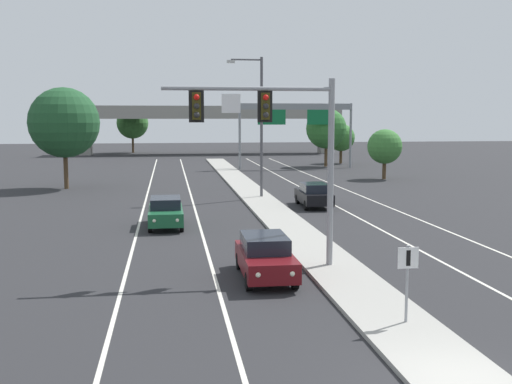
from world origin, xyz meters
The scene contains 18 objects.
median_island centered at (0.00, 18.00, 0.07)m, with size 2.40×110.00×0.15m, color #9E9B93.
lane_stripe_oncoming_center centered at (-4.70, 25.00, 0.00)m, with size 0.14×100.00×0.01m, color silver.
lane_stripe_receding_center centered at (4.70, 25.00, 0.00)m, with size 0.14×100.00×0.01m, color silver.
edge_stripe_left centered at (-8.00, 25.00, 0.00)m, with size 0.14×100.00×0.01m, color silver.
edge_stripe_right centered at (8.00, 25.00, 0.00)m, with size 0.14×100.00×0.01m, color silver.
overhead_signal_mast centered at (-2.19, 10.78, 5.30)m, with size 6.53×0.44×7.20m.
median_sign_post centered at (0.25, 3.86, 1.59)m, with size 0.60×0.10×2.20m.
street_lamp_median centered at (0.13, 31.75, 5.79)m, with size 2.58×0.28×10.00m.
car_oncoming_darkred centered at (-2.86, 9.66, 0.82)m, with size 1.85×4.48×1.58m.
car_oncoming_green centered at (-6.53, 20.91, 0.82)m, with size 1.85×4.48×1.58m.
car_receding_black centered at (3.13, 27.01, 0.82)m, with size 1.91×4.51×1.58m.
highway_sign_gantry centered at (8.20, 57.05, 6.16)m, with size 13.28×0.42×7.50m.
overpass_bridge centered at (0.00, 86.38, 5.78)m, with size 42.40×6.40×7.65m.
tree_far_right_b centered at (12.36, 59.31, 4.54)m, with size 4.81×4.81×6.96m.
tree_far_right_a centered at (15.55, 63.98, 3.30)m, with size 3.50×3.50×5.06m.
tree_far_left_c centered at (-12.20, 91.92, 4.92)m, with size 5.21×5.21×7.54m.
tree_far_left_a centered at (-14.76, 40.01, 5.45)m, with size 5.76×5.76×8.33m.
tree_far_right_c centered at (14.06, 43.85, 3.11)m, with size 3.30×3.30×4.77m.
Camera 1 is at (-6.31, -12.05, 5.89)m, focal length 42.92 mm.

